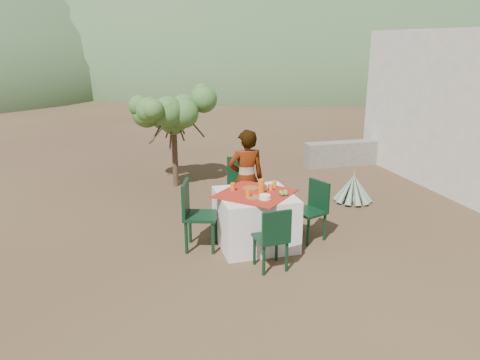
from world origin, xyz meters
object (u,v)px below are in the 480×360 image
(shrub_tree, at_px, (176,117))
(chair_far, at_px, (240,184))
(juice_pitcher, at_px, (261,186))
(chair_left, at_px, (195,212))
(agave, at_px, (353,189))
(person, at_px, (246,179))
(chair_near, at_px, (273,236))
(table, at_px, (255,219))
(chair_right, at_px, (313,207))

(shrub_tree, bearing_deg, chair_far, -69.24)
(juice_pitcher, bearing_deg, chair_left, 173.52)
(agave, bearing_deg, person, -165.30)
(person, xyz_separation_m, shrub_tree, (-0.73, 2.43, 0.61))
(juice_pitcher, bearing_deg, agave, 30.95)
(chair_near, bearing_deg, chair_left, -52.63)
(table, distance_m, shrub_tree, 3.35)
(chair_left, distance_m, chair_right, 1.72)
(shrub_tree, distance_m, juice_pitcher, 3.28)
(person, distance_m, shrub_tree, 2.61)
(table, relative_size, juice_pitcher, 6.61)
(chair_near, relative_size, chair_right, 0.96)
(chair_left, distance_m, shrub_tree, 3.16)
(chair_left, xyz_separation_m, person, (0.91, 0.61, 0.23))
(table, xyz_separation_m, person, (0.07, 0.69, 0.38))
(chair_near, bearing_deg, person, -98.05)
(chair_near, relative_size, chair_left, 0.86)
(shrub_tree, bearing_deg, chair_left, -93.44)
(chair_near, distance_m, juice_pitcher, 0.90)
(table, bearing_deg, chair_right, -1.69)
(chair_left, relative_size, person, 0.63)
(chair_right, height_order, agave, chair_right)
(chair_near, xyz_separation_m, person, (0.08, 1.52, 0.30))
(table, bearing_deg, juice_pitcher, -16.93)
(shrub_tree, xyz_separation_m, agave, (2.87, -1.87, -1.13))
(chair_right, distance_m, juice_pitcher, 0.88)
(chair_left, bearing_deg, juice_pitcher, -79.19)
(table, height_order, shrub_tree, shrub_tree)
(chair_left, relative_size, shrub_tree, 0.56)
(table, xyz_separation_m, chair_right, (0.87, -0.03, 0.10))
(chair_left, relative_size, chair_right, 1.12)
(person, distance_m, juice_pitcher, 0.72)
(agave, height_order, juice_pitcher, juice_pitcher)
(chair_right, relative_size, person, 0.56)
(chair_left, xyz_separation_m, agave, (3.06, 1.18, -0.29))
(chair_left, xyz_separation_m, shrub_tree, (0.18, 3.05, 0.83))
(table, relative_size, agave, 1.80)
(shrub_tree, xyz_separation_m, juice_pitcher, (0.74, -3.15, -0.51))
(chair_far, bearing_deg, shrub_tree, 129.29)
(agave, bearing_deg, juice_pitcher, -149.05)
(person, xyz_separation_m, juice_pitcher, (0.01, -0.72, 0.10))
(agave, bearing_deg, chair_right, -136.39)
(chair_near, height_order, chair_right, chair_right)
(chair_far, height_order, juice_pitcher, chair_far)
(table, bearing_deg, person, 84.56)
(table, xyz_separation_m, chair_left, (-0.84, 0.08, 0.16))
(table, bearing_deg, agave, 29.55)
(chair_far, xyz_separation_m, person, (-0.03, -0.45, 0.23))
(chair_far, height_order, chair_left, same)
(shrub_tree, height_order, juice_pitcher, shrub_tree)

